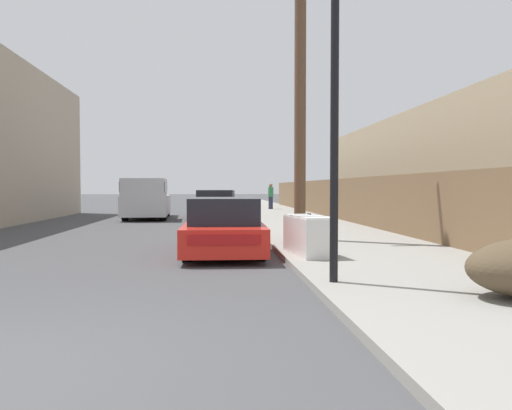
% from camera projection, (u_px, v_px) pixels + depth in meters
% --- Properties ---
extents(sidewalk_curb, '(4.20, 63.00, 0.12)m').
position_uv_depth(sidewalk_curb, '(276.00, 213.00, 27.63)').
color(sidewalk_curb, gray).
rests_on(sidewalk_curb, ground).
extents(discarded_fridge, '(0.83, 1.66, 0.81)m').
position_uv_depth(discarded_fridge, '(309.00, 235.00, 10.13)').
color(discarded_fridge, silver).
rests_on(discarded_fridge, sidewalk_curb).
extents(parked_sports_car_red, '(1.81, 4.45, 1.26)m').
position_uv_depth(parked_sports_car_red, '(224.00, 228.00, 11.25)').
color(parked_sports_car_red, red).
rests_on(parked_sports_car_red, ground).
extents(car_parked_mid, '(2.13, 4.68, 1.37)m').
position_uv_depth(car_parked_mid, '(216.00, 205.00, 23.42)').
color(car_parked_mid, '#5B1E19').
rests_on(car_parked_mid, ground).
extents(car_parked_far, '(2.00, 4.51, 1.31)m').
position_uv_depth(car_parked_far, '(220.00, 201.00, 31.73)').
color(car_parked_far, silver).
rests_on(car_parked_far, ground).
extents(pickup_truck, '(2.23, 5.58, 1.88)m').
position_uv_depth(pickup_truck, '(147.00, 199.00, 23.43)').
color(pickup_truck, silver).
rests_on(pickup_truck, ground).
extents(utility_pole, '(1.80, 0.30, 7.77)m').
position_uv_depth(utility_pole, '(300.00, 87.00, 13.04)').
color(utility_pole, brown).
rests_on(utility_pole, sidewalk_curb).
extents(street_lamp, '(0.26, 0.26, 4.70)m').
position_uv_depth(street_lamp, '(335.00, 92.00, 7.10)').
color(street_lamp, black).
rests_on(street_lamp, sidewalk_curb).
extents(wooden_fence, '(0.08, 34.77, 1.74)m').
position_uv_depth(wooden_fence, '(329.00, 198.00, 23.43)').
color(wooden_fence, brown).
rests_on(wooden_fence, sidewalk_curb).
extents(building_right_house, '(6.00, 22.07, 4.40)m').
position_uv_depth(building_right_house, '(475.00, 169.00, 19.67)').
color(building_right_house, tan).
rests_on(building_right_house, ground).
extents(pedestrian, '(0.34, 0.34, 1.63)m').
position_uv_depth(pedestrian, '(271.00, 196.00, 31.64)').
color(pedestrian, '#282D42').
rests_on(pedestrian, sidewalk_curb).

